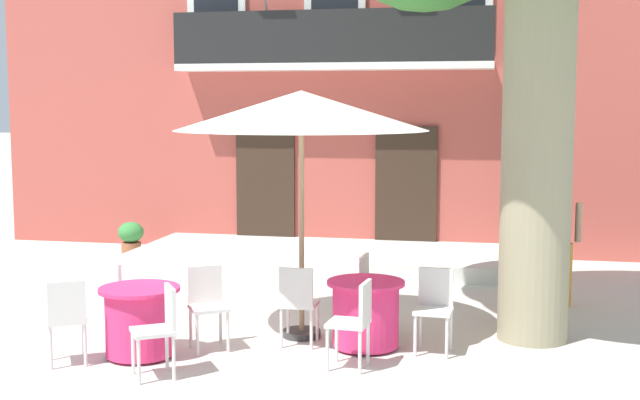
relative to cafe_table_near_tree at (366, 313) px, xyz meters
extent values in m
plane|color=beige|center=(-1.89, 1.01, -0.39)|extent=(120.00, 120.00, 0.00)
cube|color=#B24C42|center=(-1.51, 8.01, 3.36)|extent=(13.00, 4.00, 7.50)
cube|color=#332319|center=(-2.81, 5.98, 0.76)|extent=(1.10, 0.08, 2.30)
cube|color=#332319|center=(-0.21, 5.98, 0.76)|extent=(1.10, 0.08, 2.30)
cube|color=silver|center=(-1.51, 5.69, 2.95)|extent=(5.60, 0.65, 0.12)
cube|color=black|center=(-1.51, 5.39, 3.46)|extent=(5.60, 0.06, 0.90)
cylinder|color=#47423D|center=(-3.81, 5.71, 3.15)|extent=(0.28, 0.28, 0.28)
ellipsoid|color=#2D7533|center=(-3.81, 5.71, 3.44)|extent=(0.36, 0.36, 0.30)
cylinder|color=#995638|center=(-2.66, 5.71, 3.13)|extent=(0.31, 0.31, 0.25)
ellipsoid|color=#2D7533|center=(-2.66, 5.71, 3.46)|extent=(0.41, 0.41, 0.41)
cylinder|color=slate|center=(-1.51, 5.71, 3.18)|extent=(0.32, 0.32, 0.34)
ellipsoid|color=#38843D|center=(-1.51, 5.71, 3.58)|extent=(0.41, 0.41, 0.47)
cylinder|color=#47423D|center=(-0.36, 5.71, 3.15)|extent=(0.25, 0.25, 0.29)
ellipsoid|color=#2D7533|center=(-0.36, 5.71, 3.45)|extent=(0.32, 0.32, 0.29)
cylinder|color=#47423D|center=(0.79, 5.71, 3.18)|extent=(0.28, 0.28, 0.34)
ellipsoid|color=#4C8E38|center=(0.79, 5.71, 3.50)|extent=(0.36, 0.36, 0.31)
cube|color=silver|center=(-1.51, 4.82, -0.27)|extent=(6.21, 2.39, 0.25)
cylinder|color=gray|center=(1.82, 0.75, 1.63)|extent=(0.79, 0.79, 4.04)
cylinder|color=#E52D66|center=(0.00, 0.00, -0.02)|extent=(0.74, 0.74, 0.68)
cylinder|color=#E52D66|center=(0.00, 0.00, 0.35)|extent=(0.86, 0.86, 0.04)
cylinder|color=#2D2823|center=(0.00, 0.00, -0.38)|extent=(0.44, 0.44, 0.03)
cylinder|color=silver|center=(-0.92, 0.15, -0.17)|extent=(0.04, 0.04, 0.45)
cylinder|color=silver|center=(-0.58, 0.16, -0.17)|extent=(0.04, 0.04, 0.45)
cylinder|color=silver|center=(-0.92, -0.19, -0.17)|extent=(0.04, 0.04, 0.45)
cylinder|color=silver|center=(-0.58, -0.18, -0.17)|extent=(0.04, 0.04, 0.45)
cube|color=silver|center=(-0.75, -0.02, 0.08)|extent=(0.41, 0.41, 0.04)
cube|color=silver|center=(-0.75, -0.20, 0.31)|extent=(0.38, 0.05, 0.42)
cylinder|color=silver|center=(-0.25, -0.90, -0.17)|extent=(0.04, 0.04, 0.45)
cylinder|color=silver|center=(-0.22, -0.56, -0.17)|extent=(0.04, 0.04, 0.45)
cylinder|color=silver|center=(0.09, -0.93, -0.17)|extent=(0.04, 0.04, 0.45)
cylinder|color=silver|center=(0.12, -0.59, -0.17)|extent=(0.04, 0.04, 0.45)
cube|color=silver|center=(-0.07, -0.75, 0.08)|extent=(0.43, 0.43, 0.04)
cube|color=silver|center=(0.11, -0.76, 0.31)|extent=(0.07, 0.38, 0.42)
cylinder|color=silver|center=(0.91, -0.23, -0.17)|extent=(0.04, 0.04, 0.45)
cylinder|color=silver|center=(0.57, -0.21, -0.17)|extent=(0.04, 0.04, 0.45)
cylinder|color=silver|center=(0.93, 0.11, -0.17)|extent=(0.04, 0.04, 0.45)
cylinder|color=silver|center=(0.59, 0.13, -0.17)|extent=(0.04, 0.04, 0.45)
cube|color=silver|center=(0.75, -0.05, 0.08)|extent=(0.42, 0.42, 0.04)
cube|color=silver|center=(0.76, 0.13, 0.31)|extent=(0.38, 0.06, 0.42)
cylinder|color=silver|center=(0.22, 0.91, -0.17)|extent=(0.04, 0.04, 0.45)
cylinder|color=silver|center=(0.20, 0.57, -0.17)|extent=(0.04, 0.04, 0.45)
cylinder|color=silver|center=(-0.12, 0.93, -0.17)|extent=(0.04, 0.04, 0.45)
cylinder|color=silver|center=(-0.14, 0.59, -0.17)|extent=(0.04, 0.04, 0.45)
cube|color=silver|center=(0.04, 0.75, 0.08)|extent=(0.42, 0.42, 0.04)
cube|color=silver|center=(-0.14, 0.76, 0.31)|extent=(0.06, 0.38, 0.42)
cylinder|color=#E52D66|center=(-2.31, -0.82, -0.02)|extent=(0.74, 0.74, 0.68)
cylinder|color=#E52D66|center=(-2.31, -0.82, 0.35)|extent=(0.86, 0.86, 0.04)
cylinder|color=#2D2823|center=(-2.31, -0.82, -0.38)|extent=(0.44, 0.44, 0.03)
cylinder|color=silver|center=(-2.58, 0.07, -0.17)|extent=(0.04, 0.04, 0.45)
cylinder|color=silver|center=(-2.42, -0.23, -0.17)|extent=(0.04, 0.04, 0.45)
cylinder|color=silver|center=(-2.88, -0.08, -0.17)|extent=(0.04, 0.04, 0.45)
cylinder|color=silver|center=(-2.73, -0.38, -0.17)|extent=(0.04, 0.04, 0.45)
cube|color=silver|center=(-2.65, -0.16, 0.08)|extent=(0.54, 0.54, 0.04)
cube|color=silver|center=(-2.81, -0.24, 0.31)|extent=(0.21, 0.36, 0.42)
cylinder|color=silver|center=(-3.19, -1.14, -0.17)|extent=(0.04, 0.04, 0.45)
cylinder|color=silver|center=(-2.90, -0.97, -0.17)|extent=(0.04, 0.04, 0.45)
cylinder|color=silver|center=(-3.02, -1.43, -0.17)|extent=(0.04, 0.04, 0.45)
cylinder|color=silver|center=(-2.73, -1.26, -0.17)|extent=(0.04, 0.04, 0.45)
cube|color=silver|center=(-2.96, -1.20, 0.08)|extent=(0.55, 0.55, 0.04)
cube|color=silver|center=(-2.87, -1.35, 0.31)|extent=(0.35, 0.23, 0.42)
cylinder|color=silver|center=(-1.95, -1.69, -0.17)|extent=(0.04, 0.04, 0.45)
cylinder|color=silver|center=(-2.13, -1.40, -0.17)|extent=(0.04, 0.04, 0.45)
cylinder|color=silver|center=(-1.66, -1.50, -0.17)|extent=(0.04, 0.04, 0.45)
cylinder|color=silver|center=(-1.85, -1.21, -0.17)|extent=(0.04, 0.04, 0.45)
cube|color=silver|center=(-1.90, -1.45, 0.08)|extent=(0.55, 0.55, 0.04)
cube|color=silver|center=(-1.75, -1.35, 0.31)|extent=(0.24, 0.34, 0.42)
cylinder|color=silver|center=(-1.44, -0.48, -0.17)|extent=(0.04, 0.04, 0.45)
cylinder|color=silver|center=(-1.73, -0.66, -0.17)|extent=(0.04, 0.04, 0.45)
cylinder|color=silver|center=(-1.62, -0.19, -0.17)|extent=(0.04, 0.04, 0.45)
cylinder|color=silver|center=(-1.91, -0.37, -0.17)|extent=(0.04, 0.04, 0.45)
cube|color=silver|center=(-1.68, -0.42, 0.08)|extent=(0.55, 0.55, 0.04)
cube|color=silver|center=(-1.77, -0.27, 0.31)|extent=(0.34, 0.24, 0.42)
cylinder|color=#997A56|center=(-0.80, 0.30, 0.88)|extent=(0.06, 0.06, 2.55)
cylinder|color=#333333|center=(-0.80, 0.30, -0.35)|extent=(0.44, 0.44, 0.08)
cone|color=white|center=(-0.80, 0.30, 2.23)|extent=(2.90, 2.90, 0.45)
cylinder|color=#995638|center=(-4.96, 4.80, -0.27)|extent=(0.35, 0.35, 0.25)
ellipsoid|color=#38843D|center=(-4.96, 4.80, 0.04)|extent=(0.45, 0.45, 0.37)
cylinder|color=#995638|center=(1.94, 4.88, -0.26)|extent=(0.30, 0.30, 0.26)
ellipsoid|color=#2D7533|center=(1.94, 4.88, 0.06)|extent=(0.39, 0.39, 0.38)
cylinder|color=gold|center=(2.14, 2.49, 0.04)|extent=(0.14, 0.14, 0.86)
cylinder|color=gold|center=(2.32, 2.49, 0.04)|extent=(0.14, 0.14, 0.86)
cube|color=#2D2D33|center=(2.23, 2.49, 0.75)|extent=(0.25, 0.36, 0.56)
sphere|color=tan|center=(2.23, 2.49, 1.15)|extent=(0.22, 0.22, 0.22)
cylinder|color=tan|center=(2.01, 2.49, 0.75)|extent=(0.09, 0.09, 0.52)
cylinder|color=tan|center=(2.45, 2.49, 0.75)|extent=(0.09, 0.09, 0.52)
camera|label=1|loc=(1.41, -9.13, 2.32)|focal=47.88mm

